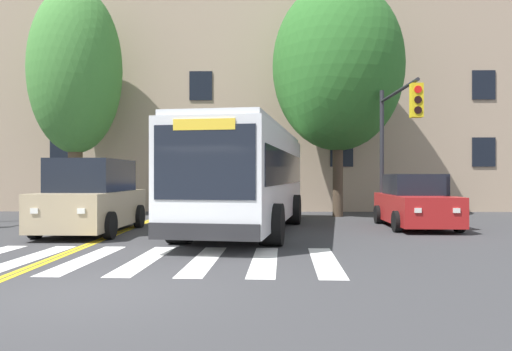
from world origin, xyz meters
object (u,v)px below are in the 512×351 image
Objects in this scene: city_bus at (248,176)px; car_red_far_lane at (415,203)px; street_tree_curbside_large at (338,67)px; traffic_light_near_corner at (395,127)px; car_tan_near_lane at (93,198)px; car_navy_behind_bus at (238,187)px; street_tree_curbside_small at (75,71)px.

car_red_far_lane is at bearing 10.95° from city_bus.
city_bus is 8.10m from street_tree_curbside_large.
street_tree_curbside_large is at bearing 107.22° from traffic_light_near_corner.
car_tan_near_lane is at bearing -143.84° from street_tree_curbside_large.
street_tree_curbside_large is at bearing -47.74° from car_navy_behind_bus.
street_tree_curbside_small is at bearing 114.82° from car_tan_near_lane.
street_tree_curbside_small is (-6.89, -4.57, 5.22)m from car_navy_behind_bus.
city_bus is 1.08× the size of street_tree_curbside_large.
car_navy_behind_bus is 11.20m from traffic_light_near_corner.
car_navy_behind_bus is 8.56m from street_tree_curbside_large.
traffic_light_near_corner is at bearing 14.28° from city_bus.
car_red_far_lane is at bearing 9.18° from car_tan_near_lane.
city_bus reaches higher than car_navy_behind_bus.
traffic_light_near_corner is (4.97, 1.27, 1.66)m from city_bus.
street_tree_curbside_small reaches higher than car_tan_near_lane.
street_tree_curbside_large reaches higher than traffic_light_near_corner.
car_tan_near_lane is 1.09× the size of car_red_far_lane.
city_bus is at bearing -123.34° from street_tree_curbside_large.
city_bus is 10.82m from street_tree_curbside_small.
city_bus is 2.07× the size of car_navy_behind_bus.
car_navy_behind_bus reaches higher than car_tan_near_lane.
city_bus reaches higher than car_tan_near_lane.
street_tree_curbside_small is (-3.03, 6.55, 5.28)m from car_tan_near_lane.
city_bus is at bearing -85.19° from car_navy_behind_bus.
traffic_light_near_corner reaches higher than car_red_far_lane.
car_red_far_lane is 0.46× the size of street_tree_curbside_large.
street_tree_curbside_small reaches higher than traffic_light_near_corner.
car_red_far_lane is (5.58, 1.08, -0.92)m from city_bus.
traffic_light_near_corner is 5.39m from street_tree_curbside_large.
car_navy_behind_bus is at bearing 94.81° from city_bus.
street_tree_curbside_small is at bearing 159.77° from traffic_light_near_corner.
street_tree_curbside_large is at bearing -2.11° from street_tree_curbside_small.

